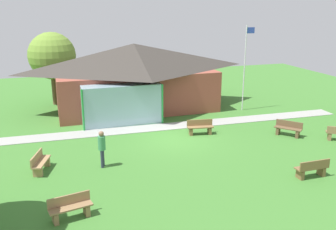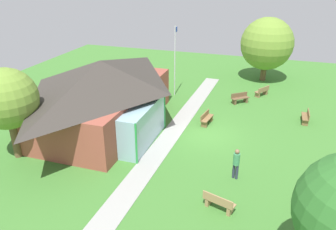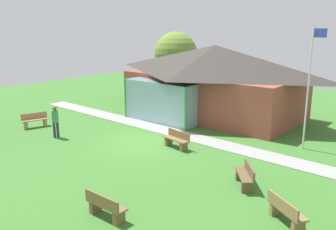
{
  "view_description": "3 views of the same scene",
  "coord_description": "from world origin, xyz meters",
  "views": [
    {
      "loc": [
        -6.26,
        -18.49,
        7.22
      ],
      "look_at": [
        -0.04,
        1.03,
        1.11
      ],
      "focal_mm": 39.74,
      "sensor_mm": 36.0,
      "label": 1
    },
    {
      "loc": [
        -19.22,
        -3.68,
        10.23
      ],
      "look_at": [
        -0.45,
        2.49,
        1.29
      ],
      "focal_mm": 35.26,
      "sensor_mm": 36.0,
      "label": 2
    },
    {
      "loc": [
        12.3,
        -13.1,
        5.98
      ],
      "look_at": [
        -0.02,
        1.69,
        1.13
      ],
      "focal_mm": 39.11,
      "sensor_mm": 36.0,
      "label": 3
    }
  ],
  "objects": [
    {
      "name": "bench_mid_right",
      "position": [
        6.38,
        -1.45,
        0.4
      ],
      "size": [
        1.3,
        1.43,
        0.84
      ],
      "rotation": [
        0.0,
        0.0,
        2.27
      ],
      "color": "brown",
      "rests_on": "ground_plane"
    },
    {
      "name": "tree_behind_pavilion_left",
      "position": [
        -6.07,
        9.92,
        3.6
      ],
      "size": [
        3.41,
        3.41,
        5.34
      ],
      "color": "brown",
      "rests_on": "ground_plane"
    },
    {
      "name": "tree_far_east",
      "position": [
        13.08,
        -2.85,
        3.57
      ],
      "size": [
        4.9,
        4.9,
        6.03
      ],
      "color": "brown",
      "rests_on": "ground_plane"
    },
    {
      "name": "visitor_strolling_lawn",
      "position": [
        -4.33,
        -2.51,
        1.02
      ],
      "size": [
        0.34,
        0.34,
        1.74
      ],
      "rotation": [
        0.0,
        0.0,
        1.25
      ],
      "color": "#2D3347",
      "rests_on": "ground_plane"
    },
    {
      "name": "bench_front_right",
      "position": [
        4.14,
        -6.37,
        0.4
      ],
      "size": [
        1.5,
        0.45,
        0.84
      ],
      "rotation": [
        0.0,
        0.0,
        0.01
      ],
      "color": "brown",
      "rests_on": "ground_plane"
    },
    {
      "name": "bench_front_left",
      "position": [
        -6.02,
        -6.5,
        0.4
      ],
      "size": [
        1.56,
        0.73,
        0.84
      ],
      "rotation": [
        0.0,
        0.0,
        3.34
      ],
      "color": "olive",
      "rests_on": "ground_plane"
    },
    {
      "name": "pavilion",
      "position": [
        -0.67,
        6.98,
        2.39
      ],
      "size": [
        11.82,
        7.72,
        4.61
      ],
      "color": "brown",
      "rests_on": "ground_plane"
    },
    {
      "name": "bench_rear_near_path",
      "position": [
        1.68,
        0.32,
        0.4
      ],
      "size": [
        1.55,
        0.67,
        0.84
      ],
      "rotation": [
        0.0,
        0.0,
        2.98
      ],
      "color": "brown",
      "rests_on": "ground_plane"
    },
    {
      "name": "flagpole",
      "position": [
        6.54,
        4.17,
        3.24
      ],
      "size": [
        0.64,
        0.08,
        5.89
      ],
      "color": "silver",
      "rests_on": "ground_plane"
    },
    {
      "name": "footpath",
      "position": [
        0.0,
        2.19,
        0.01
      ],
      "size": [
        23.88,
        1.95,
        0.03
      ],
      "primitive_type": "cube",
      "rotation": [
        0.0,
        0.0,
        -0.03
      ],
      "color": "#999993",
      "rests_on": "ground_plane"
    },
    {
      "name": "ground_plane",
      "position": [
        0.0,
        0.0,
        0.0
      ],
      "size": [
        44.0,
        44.0,
        0.0
      ],
      "primitive_type": "plane",
      "color": "#3D752D"
    },
    {
      "name": "bench_mid_left",
      "position": [
        -7.07,
        -2.12,
        0.4
      ],
      "size": [
        0.86,
        1.56,
        0.84
      ],
      "rotation": [
        0.0,
        0.0,
        4.42
      ],
      "color": "#9E7A51",
      "rests_on": "ground_plane"
    },
    {
      "name": "bench_lawn_far_right",
      "position": [
        8.61,
        -3.06,
        0.4
      ],
      "size": [
        1.51,
        1.17,
        0.84
      ],
      "rotation": [
        0.0,
        0.0,
        5.73
      ],
      "color": "olive",
      "rests_on": "ground_plane"
    }
  ]
}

